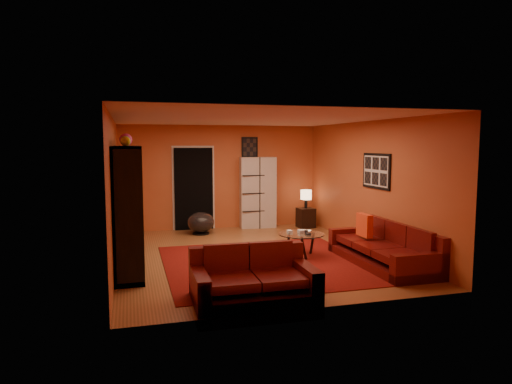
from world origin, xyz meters
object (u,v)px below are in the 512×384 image
object	(u,v)px
loveseat	(252,278)
coffee_table	(301,236)
entertainment_unit	(128,205)
side_table	(306,218)
table_lamp	(306,195)
tv	(131,209)
sofa	(387,249)
storage_cabinet	(258,192)
bowl_chair	(201,223)

from	to	relation	value
loveseat	coffee_table	distance (m)	2.54
entertainment_unit	coffee_table	size ratio (longest dim) A/B	3.46
side_table	table_lamp	bearing A→B (deg)	0.00
tv	table_lamp	world-z (taller)	tv
entertainment_unit	table_lamp	size ratio (longest dim) A/B	6.44
tv	side_table	xyz separation A→B (m)	(4.32, 2.40, -0.72)
entertainment_unit	side_table	xyz separation A→B (m)	(4.37, 2.45, -0.80)
tv	table_lamp	bearing A→B (deg)	-60.92
entertainment_unit	tv	bearing A→B (deg)	40.58
coffee_table	loveseat	bearing A→B (deg)	-126.67
sofa	loveseat	xyz separation A→B (m)	(-2.78, -1.10, -0.00)
entertainment_unit	storage_cabinet	world-z (taller)	entertainment_unit
entertainment_unit	sofa	distance (m)	4.67
bowl_chair	side_table	world-z (taller)	bowl_chair
coffee_table	storage_cabinet	size ratio (longest dim) A/B	0.48
loveseat	bowl_chair	size ratio (longest dim) A/B	2.65
loveseat	table_lamp	bearing A→B (deg)	-28.31
coffee_table	table_lamp	xyz separation A→B (m)	(1.22, 2.83, 0.44)
tv	storage_cabinet	distance (m)	4.18
storage_cabinet	side_table	world-z (taller)	storage_cabinet
side_table	table_lamp	xyz separation A→B (m)	(0.00, 0.00, 0.58)
coffee_table	table_lamp	size ratio (longest dim) A/B	1.86
entertainment_unit	side_table	world-z (taller)	entertainment_unit
tv	table_lamp	size ratio (longest dim) A/B	1.87
sofa	coffee_table	size ratio (longest dim) A/B	2.78
entertainment_unit	bowl_chair	size ratio (longest dim) A/B	4.73
coffee_table	storage_cabinet	xyz separation A→B (m)	(0.04, 3.18, 0.51)
sofa	loveseat	bearing A→B (deg)	-158.11
storage_cabinet	table_lamp	distance (m)	1.24
table_lamp	sofa	bearing A→B (deg)	-89.31
bowl_chair	side_table	xyz separation A→B (m)	(2.73, 0.16, -0.03)
tv	sofa	distance (m)	4.62
tv	loveseat	size ratio (longest dim) A/B	0.52
table_lamp	tv	bearing A→B (deg)	-150.92
entertainment_unit	bowl_chair	xyz separation A→B (m)	(1.64, 2.29, -0.77)
sofa	storage_cabinet	bearing A→B (deg)	106.89
loveseat	storage_cabinet	world-z (taller)	storage_cabinet
sofa	bowl_chair	distance (m)	4.54
coffee_table	tv	bearing A→B (deg)	172.25
tv	coffee_table	size ratio (longest dim) A/B	1.01
entertainment_unit	sofa	size ratio (longest dim) A/B	1.24
side_table	table_lamp	size ratio (longest dim) A/B	1.07
sofa	bowl_chair	bearing A→B (deg)	127.89
sofa	side_table	size ratio (longest dim) A/B	4.82
coffee_table	side_table	world-z (taller)	side_table
coffee_table	table_lamp	distance (m)	3.11
sofa	table_lamp	size ratio (longest dim) A/B	5.18
entertainment_unit	table_lamp	distance (m)	5.01
entertainment_unit	loveseat	world-z (taller)	entertainment_unit
loveseat	side_table	size ratio (longest dim) A/B	3.36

